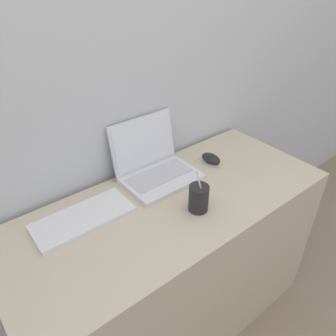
{
  "coord_description": "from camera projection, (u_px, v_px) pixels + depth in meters",
  "views": [
    {
      "loc": [
        -0.64,
        -0.49,
        1.6
      ],
      "look_at": [
        0.06,
        0.38,
        0.86
      ],
      "focal_mm": 35.0,
      "sensor_mm": 36.0,
      "label": 1
    }
  ],
  "objects": [
    {
      "name": "external_keyboard",
      "position": [
        83.0,
        218.0,
        1.2
      ],
      "size": [
        0.36,
        0.16,
        0.02
      ],
      "color": "silver",
      "rests_on": "desk"
    },
    {
      "name": "desk",
      "position": [
        171.0,
        267.0,
        1.51
      ],
      "size": [
        1.35,
        0.57,
        0.78
      ],
      "color": "beige",
      "rests_on": "ground_plane"
    },
    {
      "name": "drink_cup",
      "position": [
        199.0,
        198.0,
        1.23
      ],
      "size": [
        0.08,
        0.08,
        0.19
      ],
      "color": "#232326",
      "rests_on": "desk"
    },
    {
      "name": "wall_back",
      "position": [
        119.0,
        63.0,
        1.25
      ],
      "size": [
        7.0,
        0.04,
        2.5
      ],
      "color": "silver",
      "rests_on": "ground_plane"
    },
    {
      "name": "computer_mouse",
      "position": [
        211.0,
        159.0,
        1.53
      ],
      "size": [
        0.07,
        0.11,
        0.04
      ],
      "color": "white",
      "rests_on": "desk"
    },
    {
      "name": "laptop",
      "position": [
        155.0,
        165.0,
        1.42
      ],
      "size": [
        0.32,
        0.27,
        0.24
      ],
      "color": "silver",
      "rests_on": "desk"
    }
  ]
}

